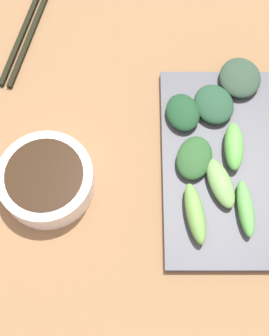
% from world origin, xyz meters
% --- Properties ---
extents(tabletop, '(2.10, 2.10, 0.02)m').
position_xyz_m(tabletop, '(0.00, 0.00, 0.01)').
color(tabletop, '#926B45').
rests_on(tabletop, ground).
extents(sauce_bowl, '(0.13, 0.13, 0.05)m').
position_xyz_m(sauce_bowl, '(-0.12, -0.04, 0.04)').
color(sauce_bowl, white).
rests_on(sauce_bowl, tabletop).
extents(serving_plate, '(0.17, 0.31, 0.01)m').
position_xyz_m(serving_plate, '(0.13, -0.01, 0.03)').
color(serving_plate, '#494A51').
rests_on(serving_plate, tabletop).
extents(broccoli_leafy_0, '(0.07, 0.08, 0.02)m').
position_xyz_m(broccoli_leafy_0, '(0.09, -0.01, 0.04)').
color(broccoli_leafy_0, '#2B5A2B').
rests_on(broccoli_leafy_0, serving_plate).
extents(broccoli_stalk_1, '(0.04, 0.09, 0.03)m').
position_xyz_m(broccoli_stalk_1, '(0.09, -0.09, 0.05)').
color(broccoli_stalk_1, '#6FAD4B').
rests_on(broccoli_stalk_1, serving_plate).
extents(broccoli_leafy_2, '(0.07, 0.08, 0.02)m').
position_xyz_m(broccoli_leafy_2, '(0.13, 0.08, 0.04)').
color(broccoli_leafy_2, '#234B31').
rests_on(broccoli_leafy_2, serving_plate).
extents(broccoli_leafy_3, '(0.07, 0.08, 0.02)m').
position_xyz_m(broccoli_leafy_3, '(0.17, 0.13, 0.04)').
color(broccoli_leafy_3, '#2E4634').
rests_on(broccoli_leafy_3, serving_plate).
extents(broccoli_stalk_4, '(0.03, 0.08, 0.03)m').
position_xyz_m(broccoli_stalk_4, '(0.15, 0.01, 0.05)').
color(broccoli_stalk_4, '#60B84C').
rests_on(broccoli_stalk_4, serving_plate).
extents(broccoli_stalk_5, '(0.05, 0.08, 0.02)m').
position_xyz_m(broccoli_stalk_5, '(0.13, -0.04, 0.04)').
color(broccoli_stalk_5, '#74A758').
rests_on(broccoli_stalk_5, serving_plate).
extents(broccoli_stalk_6, '(0.03, 0.08, 0.02)m').
position_xyz_m(broccoli_stalk_6, '(0.16, -0.08, 0.04)').
color(broccoli_stalk_6, '#5FB551').
rests_on(broccoli_stalk_6, serving_plate).
extents(broccoli_leafy_7, '(0.06, 0.07, 0.02)m').
position_xyz_m(broccoli_leafy_7, '(0.08, 0.07, 0.04)').
color(broccoli_leafy_7, '#1C4627').
rests_on(broccoli_leafy_7, serving_plate).
extents(chopsticks, '(0.08, 0.23, 0.01)m').
position_xyz_m(chopsticks, '(-0.17, 0.24, 0.02)').
color(chopsticks, black).
rests_on(chopsticks, tabletop).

